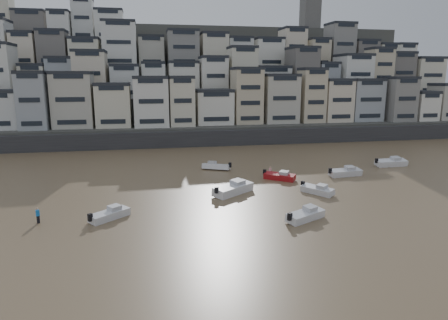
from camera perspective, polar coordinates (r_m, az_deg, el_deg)
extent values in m
plane|color=brown|center=(28.63, 0.55, -20.86)|extent=(400.00, 400.00, 0.00)
cube|color=#38383A|center=(90.87, -1.50, 3.18)|extent=(140.00, 3.00, 3.50)
cube|color=#4C4C47|center=(98.55, 0.69, 4.01)|extent=(140.00, 14.00, 4.00)
cube|color=#4C4C47|center=(109.90, -0.58, 6.40)|extent=(140.00, 14.00, 10.00)
cube|color=#4C4C47|center=(121.40, -1.63, 8.81)|extent=(140.00, 14.00, 18.00)
cube|color=#4C4C47|center=(133.10, -2.50, 10.80)|extent=(140.00, 16.00, 26.00)
cube|color=#4C4C47|center=(146.93, -3.34, 12.06)|extent=(140.00, 18.00, 32.00)
cube|color=#66635E|center=(157.64, 12.26, 20.94)|extent=(6.00, 6.00, 18.00)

